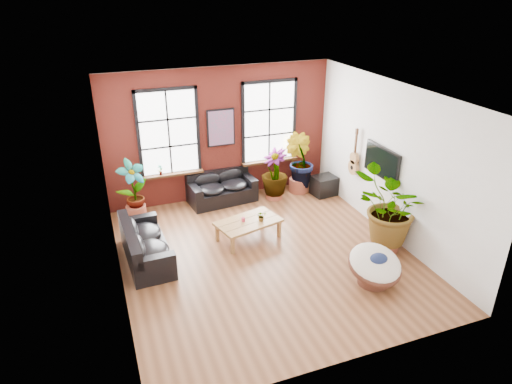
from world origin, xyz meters
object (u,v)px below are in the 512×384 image
(sofa_left, at_px, (144,245))
(papasan_chair, at_px, (375,265))
(sofa_back, at_px, (221,188))
(coffee_table, at_px, (248,223))

(sofa_left, height_order, papasan_chair, papasan_chair)
(sofa_back, relative_size, papasan_chair, 1.58)
(papasan_chair, bearing_deg, sofa_back, 105.39)
(sofa_back, xyz_separation_m, coffee_table, (0.01, -2.13, 0.04))
(coffee_table, bearing_deg, papasan_chair, -69.25)
(sofa_left, bearing_deg, coffee_table, -91.20)
(sofa_left, height_order, coffee_table, sofa_left)
(coffee_table, relative_size, papasan_chair, 1.37)
(coffee_table, height_order, papasan_chair, papasan_chair)
(sofa_left, bearing_deg, papasan_chair, -122.91)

